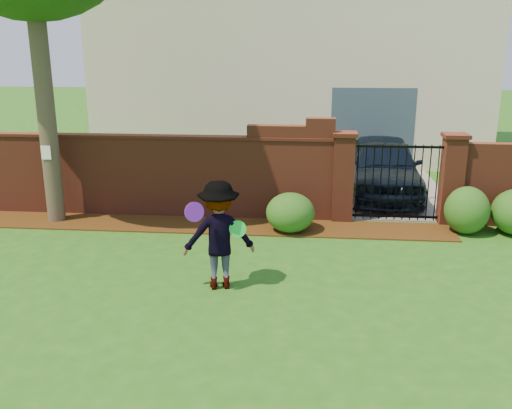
# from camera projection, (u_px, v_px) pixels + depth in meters

# --- Properties ---
(ground) EXTENTS (80.00, 80.00, 0.01)m
(ground) POSITION_uv_depth(u_px,v_px,m) (192.00, 297.00, 8.31)
(ground) COLOR #255A16
(ground) RESTS_ON ground
(mulch_bed) EXTENTS (11.10, 1.08, 0.03)m
(mulch_bed) POSITION_uv_depth(u_px,v_px,m) (179.00, 225.00, 11.58)
(mulch_bed) COLOR #381F0A
(mulch_bed) RESTS_ON ground
(brick_wall) EXTENTS (8.70, 0.31, 2.16)m
(brick_wall) POSITION_uv_depth(u_px,v_px,m) (136.00, 173.00, 12.06)
(brick_wall) COLOR maroon
(brick_wall) RESTS_ON ground
(pillar_left) EXTENTS (0.50, 0.50, 1.88)m
(pillar_left) POSITION_uv_depth(u_px,v_px,m) (343.00, 176.00, 11.65)
(pillar_left) COLOR maroon
(pillar_left) RESTS_ON ground
(pillar_right) EXTENTS (0.50, 0.50, 1.88)m
(pillar_right) POSITION_uv_depth(u_px,v_px,m) (452.00, 179.00, 11.45)
(pillar_right) COLOR maroon
(pillar_right) RESTS_ON ground
(iron_gate) EXTENTS (1.78, 0.03, 1.60)m
(iron_gate) POSITION_uv_depth(u_px,v_px,m) (397.00, 182.00, 11.58)
(iron_gate) COLOR black
(iron_gate) RESTS_ON ground
(driveway) EXTENTS (3.20, 8.00, 0.01)m
(driveway) POSITION_uv_depth(u_px,v_px,m) (374.00, 178.00, 15.64)
(driveway) COLOR gray
(driveway) RESTS_ON ground
(house) EXTENTS (12.40, 6.40, 6.30)m
(house) POSITION_uv_depth(u_px,v_px,m) (291.00, 57.00, 18.81)
(house) COLOR beige
(house) RESTS_ON ground
(car) EXTENTS (1.82, 4.27, 1.44)m
(car) POSITION_uv_depth(u_px,v_px,m) (384.00, 168.00, 13.50)
(car) COLOR black
(car) RESTS_ON ground
(paper_notice) EXTENTS (0.20, 0.01, 0.28)m
(paper_notice) POSITION_uv_depth(u_px,v_px,m) (46.00, 153.00, 11.29)
(paper_notice) COLOR white
(paper_notice) RESTS_ON tree
(shrub_left) EXTENTS (0.97, 0.97, 0.79)m
(shrub_left) POSITION_uv_depth(u_px,v_px,m) (290.00, 213.00, 11.08)
(shrub_left) COLOR #1A5218
(shrub_left) RESTS_ON ground
(shrub_middle) EXTENTS (0.86, 0.86, 0.95)m
(shrub_middle) POSITION_uv_depth(u_px,v_px,m) (467.00, 210.00, 10.97)
(shrub_middle) COLOR #1A5218
(shrub_middle) RESTS_ON ground
(man) EXTENTS (1.20, 0.85, 1.68)m
(man) POSITION_uv_depth(u_px,v_px,m) (219.00, 236.00, 8.41)
(man) COLOR gray
(man) RESTS_ON ground
(frisbee_purple) EXTENTS (0.29, 0.22, 0.29)m
(frisbee_purple) POSITION_uv_depth(u_px,v_px,m) (194.00, 212.00, 7.94)
(frisbee_purple) COLOR purple
(frisbee_purple) RESTS_ON man
(frisbee_green) EXTENTS (0.26, 0.07, 0.26)m
(frisbee_green) POSITION_uv_depth(u_px,v_px,m) (238.00, 229.00, 8.28)
(frisbee_green) COLOR #1CD442
(frisbee_green) RESTS_ON man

